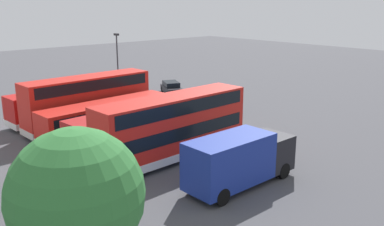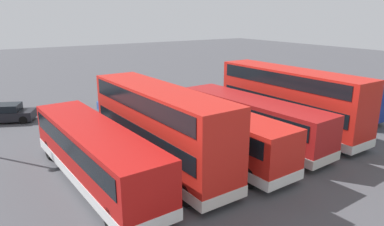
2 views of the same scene
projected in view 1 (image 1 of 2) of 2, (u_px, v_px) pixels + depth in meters
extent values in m
plane|color=#47474C|center=(197.00, 116.00, 40.56)|extent=(140.00, 140.00, 0.00)
cube|color=red|center=(173.00, 126.00, 28.93)|extent=(2.85, 11.85, 4.20)
cube|color=silver|center=(173.00, 151.00, 29.40)|extent=(2.89, 11.89, 0.55)
cube|color=black|center=(173.00, 129.00, 28.98)|extent=(2.89, 11.05, 0.90)
cube|color=black|center=(173.00, 105.00, 28.54)|extent=(2.89, 11.05, 0.90)
cube|color=black|center=(230.00, 113.00, 32.91)|extent=(2.25, 0.12, 1.10)
cylinder|color=black|center=(207.00, 135.00, 33.19)|extent=(0.33, 1.11, 1.10)
cylinder|color=black|center=(228.00, 141.00, 31.60)|extent=(0.33, 1.11, 1.10)
cylinder|color=black|center=(110.00, 164.00, 27.23)|extent=(0.33, 1.11, 1.10)
cylinder|color=black|center=(130.00, 174.00, 25.64)|extent=(0.33, 1.11, 1.10)
cube|color=#A51919|center=(138.00, 126.00, 31.71)|extent=(3.32, 11.54, 2.60)
cube|color=silver|center=(139.00, 139.00, 31.97)|extent=(3.36, 11.58, 0.55)
cube|color=black|center=(138.00, 118.00, 31.56)|extent=(3.33, 10.75, 0.90)
cube|color=black|center=(191.00, 105.00, 35.52)|extent=(2.25, 0.21, 1.10)
cylinder|color=black|center=(170.00, 125.00, 35.73)|extent=(0.37, 1.12, 1.10)
cylinder|color=black|center=(189.00, 131.00, 34.21)|extent=(0.37, 1.12, 1.10)
cylinder|color=black|center=(81.00, 150.00, 29.78)|extent=(0.37, 1.12, 1.10)
cylinder|color=black|center=(99.00, 158.00, 28.26)|extent=(0.37, 1.12, 1.10)
cube|color=red|center=(108.00, 118.00, 33.95)|extent=(3.10, 11.42, 2.60)
cube|color=silver|center=(108.00, 130.00, 34.21)|extent=(3.14, 11.46, 0.55)
cube|color=black|center=(107.00, 111.00, 33.79)|extent=(3.12, 10.62, 0.90)
cube|color=black|center=(161.00, 99.00, 37.65)|extent=(2.25, 0.17, 1.10)
cylinder|color=black|center=(141.00, 118.00, 37.89)|extent=(0.35, 1.11, 1.10)
cylinder|color=black|center=(157.00, 123.00, 36.34)|extent=(0.35, 1.11, 1.10)
cylinder|color=black|center=(53.00, 139.00, 32.11)|extent=(0.35, 1.11, 1.10)
cylinder|color=black|center=(68.00, 146.00, 30.57)|extent=(0.35, 1.11, 1.10)
cube|color=red|center=(88.00, 100.00, 36.39)|extent=(2.97, 11.38, 4.20)
cube|color=silver|center=(90.00, 121.00, 36.86)|extent=(3.01, 11.43, 0.55)
cube|color=black|center=(89.00, 103.00, 36.44)|extent=(3.00, 10.59, 0.90)
cube|color=black|center=(87.00, 83.00, 36.00)|extent=(3.00, 10.59, 0.90)
cube|color=black|center=(141.00, 93.00, 40.25)|extent=(2.25, 0.14, 1.10)
cylinder|color=black|center=(122.00, 111.00, 40.51)|extent=(0.34, 1.11, 1.10)
cylinder|color=black|center=(136.00, 115.00, 38.94)|extent=(0.34, 1.11, 1.10)
cylinder|color=black|center=(37.00, 129.00, 34.81)|extent=(0.34, 1.11, 1.10)
cylinder|color=black|center=(50.00, 135.00, 33.24)|extent=(0.34, 1.11, 1.10)
cube|color=#B71411|center=(72.00, 102.00, 39.30)|extent=(3.17, 11.99, 2.60)
cube|color=silver|center=(73.00, 112.00, 39.57)|extent=(3.21, 12.03, 0.55)
cube|color=black|center=(72.00, 96.00, 39.15)|extent=(3.19, 11.19, 0.90)
cube|color=black|center=(124.00, 87.00, 43.22)|extent=(2.25, 0.18, 1.10)
cylinder|color=black|center=(107.00, 103.00, 43.45)|extent=(0.36, 1.11, 1.10)
cylinder|color=black|center=(120.00, 107.00, 41.91)|extent=(0.36, 1.11, 1.10)
cylinder|color=black|center=(21.00, 120.00, 37.26)|extent=(0.36, 1.11, 1.10)
cylinder|color=black|center=(32.00, 125.00, 35.72)|extent=(0.36, 1.11, 1.10)
cube|color=navy|center=(230.00, 161.00, 24.34)|extent=(2.51, 5.50, 2.80)
cube|color=black|center=(270.00, 151.00, 26.83)|extent=(2.50, 2.00, 2.20)
cylinder|color=black|center=(256.00, 161.00, 27.90)|extent=(0.28, 1.00, 1.00)
cylinder|color=black|center=(284.00, 171.00, 26.27)|extent=(0.28, 1.00, 1.00)
cylinder|color=black|center=(194.00, 184.00, 24.36)|extent=(0.28, 1.00, 1.00)
cylinder|color=black|center=(222.00, 197.00, 22.73)|extent=(0.28, 1.00, 1.00)
cube|color=black|center=(172.00, 89.00, 50.55)|extent=(4.50, 3.36, 0.70)
cube|color=black|center=(171.00, 84.00, 50.58)|extent=(2.94, 2.53, 0.55)
cylinder|color=black|center=(181.00, 93.00, 49.48)|extent=(0.67, 0.47, 0.64)
cylinder|color=black|center=(168.00, 94.00, 49.03)|extent=(0.67, 0.47, 0.64)
cylinder|color=black|center=(175.00, 88.00, 52.19)|extent=(0.67, 0.47, 0.64)
cylinder|color=black|center=(162.00, 89.00, 51.73)|extent=(0.67, 0.47, 0.64)
cube|color=#1E479E|center=(216.00, 105.00, 42.72)|extent=(4.61, 1.83, 0.70)
cube|color=black|center=(215.00, 99.00, 42.70)|extent=(2.77, 1.66, 0.55)
cylinder|color=black|center=(234.00, 109.00, 42.08)|extent=(0.64, 0.22, 0.64)
cylinder|color=black|center=(223.00, 112.00, 41.04)|extent=(0.64, 0.22, 0.64)
cylinder|color=black|center=(210.00, 103.00, 44.51)|extent=(0.64, 0.22, 0.64)
cylinder|color=black|center=(199.00, 106.00, 43.47)|extent=(0.64, 0.22, 0.64)
cylinder|color=#38383D|center=(118.00, 67.00, 48.32)|extent=(0.16, 0.16, 7.01)
cube|color=#262628|center=(116.00, 34.00, 47.38)|extent=(0.70, 0.30, 0.24)
cylinder|color=#197F33|center=(203.00, 121.00, 37.31)|extent=(0.60, 0.60, 0.95)
sphere|color=#2D7033|center=(77.00, 195.00, 14.87)|extent=(4.91, 4.91, 4.91)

